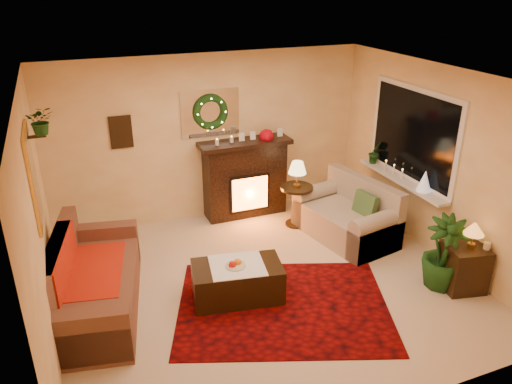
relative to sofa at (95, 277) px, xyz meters
name	(u,v)px	position (x,y,z in m)	size (l,w,h in m)	color
floor	(266,284)	(2.04, -0.28, -0.43)	(5.00, 5.00, 0.00)	beige
ceiling	(268,80)	(2.04, -0.28, 2.17)	(5.00, 5.00, 0.00)	white
wall_back	(211,138)	(2.04, 1.97, 0.87)	(5.00, 5.00, 0.00)	#EFD88C
wall_front	(378,297)	(2.04, -2.53, 0.87)	(5.00, 5.00, 0.00)	#EFD88C
wall_left	(39,229)	(-0.46, -0.28, 0.87)	(4.50, 4.50, 0.00)	#EFD88C
wall_right	(438,164)	(4.54, -0.28, 0.87)	(4.50, 4.50, 0.00)	#EFD88C
area_rug	(283,306)	(2.05, -0.78, -0.42)	(2.48, 1.86, 0.01)	#4C1609
sofa	(95,277)	(0.00, 0.00, 0.00)	(0.91, 2.07, 0.89)	#462513
red_throw	(89,270)	(-0.05, 0.14, 0.03)	(0.76, 1.24, 0.02)	red
fireplace	(245,182)	(2.52, 1.76, 0.12)	(1.30, 0.41, 1.19)	black
poinsettia	(266,136)	(2.88, 1.72, 0.87)	(0.23, 0.23, 0.23)	#BD0114
mantel_candle_a	(217,145)	(2.06, 1.70, 0.83)	(0.06, 0.06, 0.18)	silver
mantel_candle_b	(232,142)	(2.31, 1.74, 0.83)	(0.06, 0.06, 0.18)	#FAEFCF
mantel_mirror	(210,113)	(2.04, 1.95, 1.27)	(0.92, 0.02, 0.72)	white
wreath	(211,112)	(2.04, 1.91, 1.29)	(0.55, 0.55, 0.11)	#194719
wall_art	(121,132)	(0.69, 1.95, 1.12)	(0.32, 0.03, 0.48)	#381E11
gold_mirror	(33,176)	(-0.44, 0.02, 1.32)	(0.03, 0.84, 1.00)	gold
hanging_plant	(43,134)	(-0.30, 0.77, 1.54)	(0.33, 0.28, 0.36)	#194719
loveseat	(346,212)	(3.63, 0.45, -0.01)	(0.88, 1.51, 0.88)	#ACA18B
window_frame	(413,135)	(4.53, 0.27, 1.12)	(0.03, 1.86, 1.36)	white
window_glass	(412,135)	(4.51, 0.27, 1.12)	(0.02, 1.70, 1.22)	black
window_sill	(401,180)	(4.42, 0.27, 0.44)	(0.22, 1.86, 0.04)	white
mini_tree	(425,181)	(4.43, -0.21, 0.61)	(0.20, 0.20, 0.30)	silver
sill_plant	(375,151)	(4.43, 0.98, 0.66)	(0.26, 0.21, 0.47)	#1C5416
side_table_round	(296,206)	(3.12, 1.07, -0.10)	(0.50, 0.50, 0.66)	black
lamp_cream	(297,174)	(3.10, 1.04, 0.45)	(0.27, 0.27, 0.42)	#FFDE8D
end_table_square	(463,269)	(4.30, -1.25, -0.16)	(0.48, 0.48, 0.59)	black
lamp_tiffany	(473,236)	(4.33, -1.28, 0.32)	(0.25, 0.25, 0.37)	#D85710
coffee_table	(237,283)	(1.61, -0.41, -0.22)	(1.07, 0.59, 0.45)	black
fruit_bowl	(235,267)	(1.58, -0.42, 0.02)	(0.24, 0.24, 0.06)	beige
floor_palm	(444,255)	(4.08, -1.13, 0.02)	(1.59, 1.59, 2.84)	#113714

